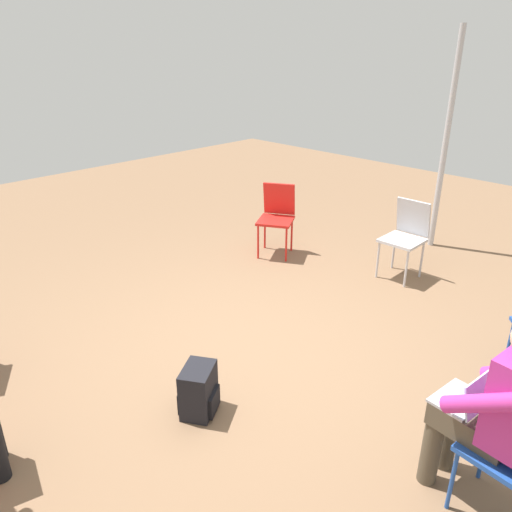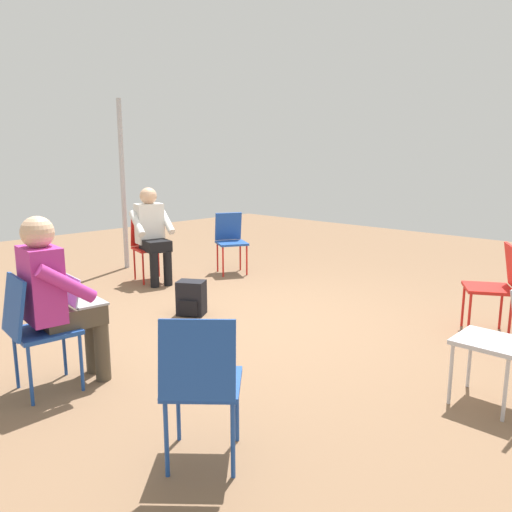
# 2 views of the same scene
# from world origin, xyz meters

# --- Properties ---
(ground_plane) EXTENTS (14.00, 14.00, 0.00)m
(ground_plane) POSITION_xyz_m (0.00, 0.00, 0.00)
(ground_plane) COLOR brown
(chair_north) EXTENTS (0.41, 0.44, 0.85)m
(chair_north) POSITION_xyz_m (0.10, 2.30, 0.50)
(chair_north) COLOR #B7B7BC
(chair_north) RESTS_ON ground
(chair_northwest) EXTENTS (0.56, 0.57, 0.85)m
(chair_northwest) POSITION_xyz_m (-1.33, 1.80, 0.50)
(chair_northwest) COLOR red
(chair_northwest) RESTS_ON ground
(person_with_laptop) EXTENTS (0.55, 0.53, 1.24)m
(person_with_laptop) POSITION_xyz_m (1.93, -0.07, 0.69)
(person_with_laptop) COLOR #4C4233
(person_with_laptop) RESTS_ON ground
(backpack_near_laptop_user) EXTENTS (0.32, 0.34, 0.36)m
(backpack_near_laptop_user) POSITION_xyz_m (0.24, -0.70, 0.16)
(backpack_near_laptop_user) COLOR black
(backpack_near_laptop_user) RESTS_ON ground
(tent_pole_far) EXTENTS (0.07, 0.07, 2.58)m
(tent_pole_far) POSITION_xyz_m (-0.09, 3.37, 1.29)
(tent_pole_far) COLOR #B2B2B7
(tent_pole_far) RESTS_ON ground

